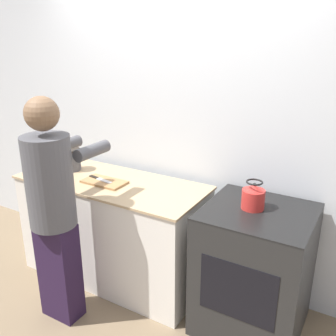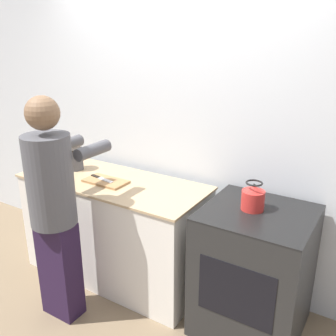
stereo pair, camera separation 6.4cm
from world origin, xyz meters
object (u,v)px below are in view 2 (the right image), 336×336
kettle (253,198)px  canister_jar (74,159)px  knife (101,178)px  person (54,204)px  bowl_prep (49,168)px  cutting_board (106,181)px  oven (253,271)px

kettle → canister_jar: kettle is taller
knife → canister_jar: bearing=176.6°
person → knife: bearing=94.2°
bowl_prep → canister_jar: bearing=57.5°
knife → kettle: bearing=13.7°
kettle → person: bearing=-153.0°
kettle → bowl_prep: kettle is taller
kettle → canister_jar: bearing=179.7°
bowl_prep → canister_jar: size_ratio=0.90×
person → cutting_board: size_ratio=4.68×
oven → kettle: kettle is taller
cutting_board → bowl_prep: 0.56m
canister_jar → kettle: bearing=-0.3°
oven → canister_jar: 1.77m
cutting_board → kettle: (1.20, 0.09, 0.10)m
knife → kettle: 1.26m
cutting_board → bowl_prep: size_ratio=2.05×
oven → bowl_prep: bowl_prep is taller
oven → kettle: size_ratio=4.74×
person → knife: size_ratio=6.53×
person → cutting_board: 0.53m
kettle → canister_jar: size_ratio=1.02×
canister_jar → person: bearing=-55.7°
oven → bowl_prep: 1.87m
oven → person: bearing=-154.4°
cutting_board → knife: knife is taller
knife → kettle: (1.25, 0.08, 0.09)m
person → bowl_prep: bearing=140.7°
person → bowl_prep: (-0.54, 0.44, 0.03)m
cutting_board → knife: bearing=173.2°
oven → bowl_prep: size_ratio=5.32×
bowl_prep → oven: bearing=5.1°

